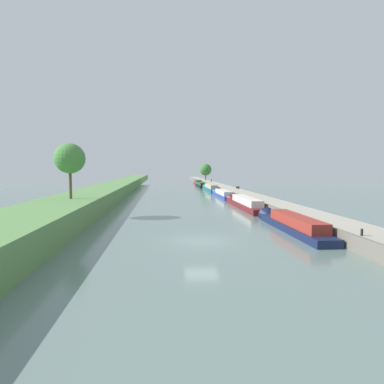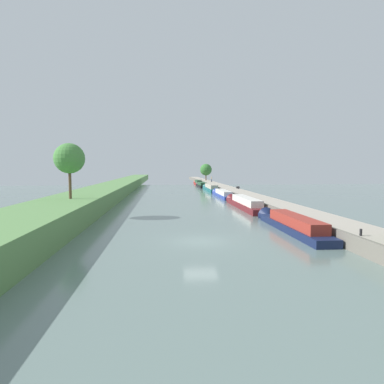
% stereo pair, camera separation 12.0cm
% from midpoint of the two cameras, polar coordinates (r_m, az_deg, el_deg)
% --- Properties ---
extents(ground_plane, '(160.00, 160.00, 0.00)m').
position_cam_midpoint_polar(ground_plane, '(24.62, 1.53, -8.56)').
color(ground_plane, slate).
extents(left_grassy_bank, '(6.52, 260.00, 2.13)m').
position_cam_midpoint_polar(left_grassy_bank, '(26.27, -27.86, -5.88)').
color(left_grassy_bank, '#5B894C').
rests_on(left_grassy_bank, ground_plane).
extents(right_towpath, '(3.58, 260.00, 1.07)m').
position_cam_midpoint_polar(right_towpath, '(28.21, 25.45, -6.22)').
color(right_towpath, '#A89E8E').
rests_on(right_towpath, ground_plane).
extents(stone_quay, '(0.25, 260.00, 1.12)m').
position_cam_midpoint_polar(stone_quay, '(27.29, 21.97, -6.40)').
color(stone_quay, '#6B665B').
rests_on(stone_quay, ground_plane).
extents(narrowboat_navy, '(1.88, 13.67, 2.03)m').
position_cam_midpoint_polar(narrowboat_navy, '(30.05, 16.71, -5.26)').
color(narrowboat_navy, '#141E42').
rests_on(narrowboat_navy, ground_plane).
extents(narrowboat_maroon, '(1.90, 15.95, 2.09)m').
position_cam_midpoint_polar(narrowboat_maroon, '(45.19, 8.98, -1.91)').
color(narrowboat_maroon, maroon).
rests_on(narrowboat_maroon, ground_plane).
extents(narrowboat_blue, '(1.83, 14.25, 1.92)m').
position_cam_midpoint_polar(narrowboat_blue, '(61.50, 5.22, -0.33)').
color(narrowboat_blue, '#283D93').
rests_on(narrowboat_blue, ground_plane).
extents(narrowboat_teal, '(1.91, 15.45, 2.16)m').
position_cam_midpoint_polar(narrowboat_teal, '(76.45, 3.15, 0.69)').
color(narrowboat_teal, '#195B60').
rests_on(narrowboat_teal, ground_plane).
extents(narrowboat_black, '(2.19, 13.26, 2.09)m').
position_cam_midpoint_polar(narrowboat_black, '(92.40, 1.60, 1.23)').
color(narrowboat_black, black).
rests_on(narrowboat_black, ground_plane).
extents(narrowboat_red, '(1.83, 11.89, 2.00)m').
position_cam_midpoint_polar(narrowboat_red, '(104.98, 0.93, 1.62)').
color(narrowboat_red, maroon).
rests_on(narrowboat_red, ground_plane).
extents(tree_rightbank_midnear, '(4.00, 4.00, 5.64)m').
position_cam_midpoint_polar(tree_rightbank_midnear, '(112.47, 2.35, 3.89)').
color(tree_rightbank_midnear, brown).
rests_on(tree_rightbank_midnear, right_towpath).
extents(tree_leftbank_downstream, '(3.22, 3.22, 5.92)m').
position_cam_midpoint_polar(tree_leftbank_downstream, '(37.27, -20.56, 5.46)').
color(tree_leftbank_downstream, brown).
rests_on(tree_leftbank_downstream, left_grassy_bank).
extents(person_walking, '(0.34, 0.34, 1.66)m').
position_cam_midpoint_polar(person_walking, '(99.64, 3.33, 2.25)').
color(person_walking, '#282D42').
rests_on(person_walking, right_towpath).
extents(mooring_bollard_near, '(0.16, 0.16, 0.45)m').
position_cam_midpoint_polar(mooring_bollard_near, '(23.98, 27.29, -6.24)').
color(mooring_bollard_near, black).
rests_on(mooring_bollard_near, right_towpath).
extents(mooring_bollard_far, '(0.16, 0.16, 0.45)m').
position_cam_midpoint_polar(mooring_bollard_far, '(110.54, 1.48, 2.12)').
color(mooring_bollard_far, black).
rests_on(mooring_bollard_far, right_towpath).
extents(park_bench, '(0.44, 1.50, 0.47)m').
position_cam_midpoint_polar(park_bench, '(68.99, 7.92, 0.88)').
color(park_bench, '#333338').
rests_on(park_bench, right_towpath).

